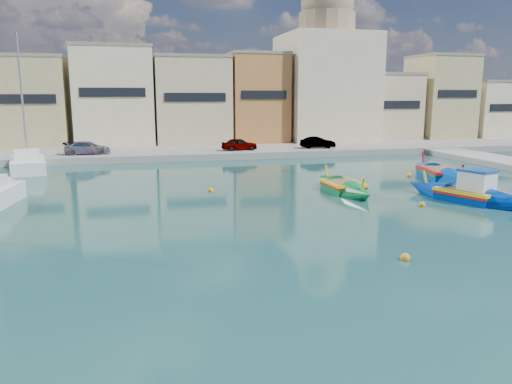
{
  "coord_description": "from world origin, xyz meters",
  "views": [
    {
      "loc": [
        -12.08,
        -15.98,
        5.84
      ],
      "look_at": [
        -6.69,
        6.0,
        1.4
      ],
      "focal_mm": 35.0,
      "sensor_mm": 36.0,
      "label": 1
    }
  ],
  "objects": [
    {
      "name": "luzzu_green",
      "position": [
        0.17,
        11.74,
        0.24
      ],
      "size": [
        2.05,
        7.1,
        2.22
      ],
      "color": "#0B7637",
      "rests_on": "ground"
    },
    {
      "name": "luzzu_cyan_mid",
      "position": [
        8.69,
        14.47,
        0.28
      ],
      "size": [
        3.72,
        9.2,
        2.65
      ],
      "color": "#0045AD",
      "rests_on": "ground"
    },
    {
      "name": "parked_cars",
      "position": [
        -6.09,
        30.5,
        1.17
      ],
      "size": [
        25.49,
        1.69,
        1.15
      ],
      "color": "#4C1919",
      "rests_on": "north_quay"
    },
    {
      "name": "mooring_buoys",
      "position": [
        3.11,
        4.56,
        0.08
      ],
      "size": [
        20.78,
        20.89,
        0.36
      ],
      "color": "#FF9D1A",
      "rests_on": "ground"
    },
    {
      "name": "luzzu_blue_cabin",
      "position": [
        5.81,
        7.47,
        0.34
      ],
      "size": [
        4.78,
        8.09,
        2.81
      ],
      "color": "#00319E",
      "rests_on": "ground"
    },
    {
      "name": "north_quay",
      "position": [
        0.0,
        32.0,
        0.3
      ],
      "size": [
        80.0,
        8.0,
        0.6
      ],
      "primitive_type": "cube",
      "color": "gray",
      "rests_on": "ground"
    },
    {
      "name": "ground",
      "position": [
        0.0,
        0.0,
        0.0
      ],
      "size": [
        160.0,
        160.0,
        0.0
      ],
      "primitive_type": "plane",
      "color": "#153D3F",
      "rests_on": "ground"
    },
    {
      "name": "yacht_north",
      "position": [
        -20.43,
        26.96,
        0.44
      ],
      "size": [
        3.91,
        8.71,
        11.23
      ],
      "color": "white",
      "rests_on": "ground"
    },
    {
      "name": "church_block",
      "position": [
        10.0,
        40.0,
        8.41
      ],
      "size": [
        10.0,
        10.0,
        19.1
      ],
      "color": "beige",
      "rests_on": "ground"
    },
    {
      "name": "north_townhouses",
      "position": [
        6.68,
        39.36,
        5.0
      ],
      "size": [
        83.2,
        7.87,
        10.19
      ],
      "color": "#C8B38A",
      "rests_on": "ground"
    }
  ]
}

